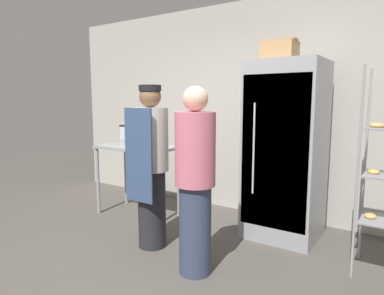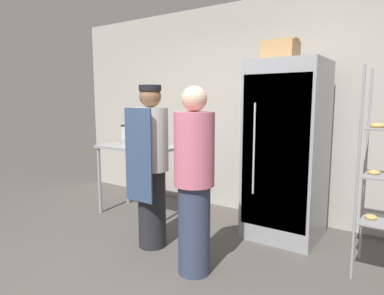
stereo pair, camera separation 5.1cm
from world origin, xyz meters
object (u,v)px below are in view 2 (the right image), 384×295
(blender_pitcher, at_px, (125,136))
(person_customer, at_px, (194,181))
(donut_box, at_px, (141,143))
(person_baker, at_px, (151,165))
(refrigerator, at_px, (286,151))
(cardboard_storage_box, at_px, (280,51))

(blender_pitcher, height_order, person_customer, person_customer)
(donut_box, xyz_separation_m, person_baker, (0.74, -0.65, -0.11))
(refrigerator, height_order, blender_pitcher, refrigerator)
(refrigerator, distance_m, blender_pitcher, 2.12)
(blender_pitcher, bearing_deg, cardboard_storage_box, 11.05)
(blender_pitcher, height_order, cardboard_storage_box, cardboard_storage_box)
(donut_box, xyz_separation_m, cardboard_storage_box, (1.68, 0.40, 1.07))
(blender_pitcher, bearing_deg, person_customer, -27.15)
(donut_box, distance_m, blender_pitcher, 0.31)
(refrigerator, height_order, person_customer, refrigerator)
(refrigerator, relative_size, blender_pitcher, 7.28)
(donut_box, xyz_separation_m, person_customer, (1.43, -0.87, -0.14))
(cardboard_storage_box, xyz_separation_m, person_customer, (-0.25, -1.27, -1.21))
(person_customer, bearing_deg, cardboard_storage_box, 78.76)
(blender_pitcher, bearing_deg, donut_box, -3.44)
(donut_box, relative_size, person_baker, 0.17)
(person_baker, distance_m, person_customer, 0.72)
(blender_pitcher, relative_size, person_baker, 0.16)
(blender_pitcher, height_order, person_baker, person_baker)
(donut_box, height_order, cardboard_storage_box, cardboard_storage_box)
(donut_box, height_order, blender_pitcher, blender_pitcher)
(blender_pitcher, distance_m, cardboard_storage_box, 2.25)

